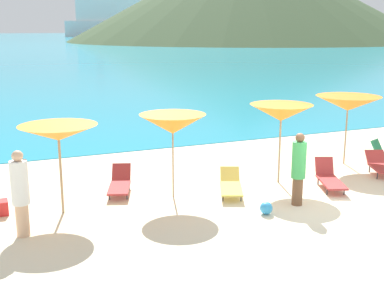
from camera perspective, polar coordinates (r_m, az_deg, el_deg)
ground_plane at (r=21.33m, az=-1.88°, el=1.07°), size 50.00×100.00×0.30m
umbrella_1 at (r=11.87m, az=-15.10°, el=1.23°), size 2.00×2.00×2.15m
umbrella_2 at (r=12.62m, az=-2.23°, el=2.30°), size 1.72×1.72×2.20m
umbrella_3 at (r=14.03m, az=10.20°, el=3.54°), size 1.77×1.77×2.26m
umbrella_4 at (r=16.59m, az=17.48°, el=4.47°), size 2.25×2.25×2.22m
lounge_chair_0 at (r=14.27m, az=15.49°, el=-3.75°), size 1.06×1.64×0.72m
lounge_chair_1 at (r=16.06m, az=20.83°, el=-2.22°), size 1.11×1.53×0.60m
lounge_chair_2 at (r=13.30m, az=4.48°, el=-4.68°), size 1.14×1.67×0.55m
lounge_chair_3 at (r=13.52m, az=-8.28°, el=-4.45°), size 1.01×1.64×0.62m
beachgoer_0 at (r=12.52m, az=12.14°, el=-2.64°), size 0.35×0.35×1.84m
beachgoer_1 at (r=11.01m, az=-19.12°, el=-5.18°), size 0.37×0.37×1.88m
beach_ball at (r=12.01m, az=8.52°, el=-7.29°), size 0.30×0.30×0.30m
cruise_ship at (r=268.77m, az=-9.45°, el=13.87°), size 46.37×17.23×21.85m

